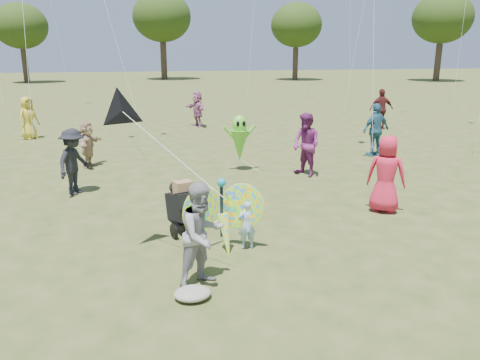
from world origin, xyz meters
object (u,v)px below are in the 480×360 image
crowd_b (74,162)px  crowd_g (28,118)px  adult_man (202,235)px  crowd_e (306,145)px  crowd_c (376,130)px  alien_kite (240,140)px  crowd_d (88,144)px  jogging_stroller (183,202)px  child_girl (247,225)px  crowd_a (386,174)px  crowd_h (381,109)px  crowd_j (197,109)px  butterfly_kite (223,217)px

crowd_b → crowd_g: bearing=46.4°
adult_man → crowd_e: 7.20m
crowd_c → alien_kite: crowd_c is taller
adult_man → crowd_d: adult_man is taller
crowd_d → jogging_stroller: crowd_d is taller
child_girl → crowd_a: size_ratio=0.53×
crowd_h → crowd_j: (-8.34, 2.81, -0.09)m
crowd_c → alien_kite: bearing=-2.9°
crowd_h → alien_kite: size_ratio=1.09×
crowd_b → jogging_stroller: 4.05m
child_girl → crowd_d: 8.13m
butterfly_kite → alien_kite: 6.03m
jogging_stroller → butterfly_kite: bearing=-81.1°
crowd_a → alien_kite: bearing=-24.8°
jogging_stroller → alien_kite: (2.24, 4.60, 0.36)m
adult_man → crowd_j: 16.25m
crowd_b → crowd_e: (6.48, 0.40, 0.08)m
crowd_c → crowd_e: size_ratio=0.99×
child_girl → crowd_b: size_ratio=0.55×
crowd_c → alien_kite: (-5.14, -1.04, 0.04)m
crowd_e → alien_kite: crowd_e is taller
adult_man → crowd_c: bearing=16.2°
crowd_a → jogging_stroller: bearing=38.6°
crowd_j → child_girl: bearing=-25.8°
crowd_d → crowd_h: size_ratio=0.77×
crowd_b → jogging_stroller: bearing=-113.6°
jogging_stroller → butterfly_kite: size_ratio=0.65×
crowd_b → crowd_g: size_ratio=0.97×
crowd_a → crowd_e: bearing=-42.9°
crowd_g → alien_kite: crowd_g is taller
crowd_g → crowd_c: bearing=-72.9°
crowd_d → crowd_j: 8.78m
crowd_c → crowd_h: 6.13m
child_girl → crowd_a: 3.88m
crowd_e → crowd_g: 12.42m
adult_man → butterfly_kite: 1.34m
crowd_b → crowd_e: 6.49m
adult_man → butterfly_kite: (0.56, 1.20, -0.17)m
crowd_c → jogging_stroller: (-7.38, -5.64, -0.32)m
crowd_b → crowd_c: crowd_c is taller
crowd_g → jogging_stroller: crowd_g is taller
crowd_h → butterfly_kite: 15.64m
crowd_e → jogging_stroller: crowd_e is taller
crowd_a → crowd_c: bearing=-79.9°
adult_man → jogging_stroller: bearing=59.7°
crowd_g → adult_man: bearing=-116.2°
crowd_g → jogging_stroller: bearing=-112.8°
crowd_a → crowd_g: 15.35m
crowd_b → jogging_stroller: (2.45, -3.21, -0.25)m
adult_man → butterfly_kite: adult_man is taller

